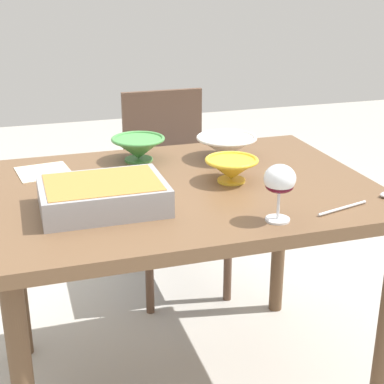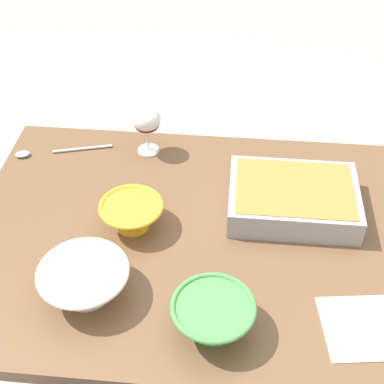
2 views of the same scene
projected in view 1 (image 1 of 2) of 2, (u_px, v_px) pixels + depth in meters
name	position (u px, v px, depth m)	size (l,w,h in m)	color
dining_table	(183.00, 213.00, 1.84)	(1.17, 0.86, 0.76)	brown
chair	(170.00, 183.00, 2.66)	(0.39, 0.44, 0.87)	#334772
wine_glass	(280.00, 182.00, 1.51)	(0.08, 0.08, 0.16)	white
casserole_dish	(103.00, 194.00, 1.61)	(0.34, 0.25, 0.08)	#99999E
mixing_bowl	(138.00, 147.00, 2.02)	(0.19, 0.19, 0.08)	#4C994C
small_bowl	(232.00, 168.00, 1.82)	(0.17, 0.17, 0.08)	yellow
serving_bowl	(226.00, 146.00, 2.04)	(0.21, 0.21, 0.08)	white
serving_spoon	(370.00, 200.00, 1.67)	(0.29, 0.10, 0.01)	silver
napkin	(44.00, 172.00, 1.92)	(0.17, 0.17, 0.00)	beige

